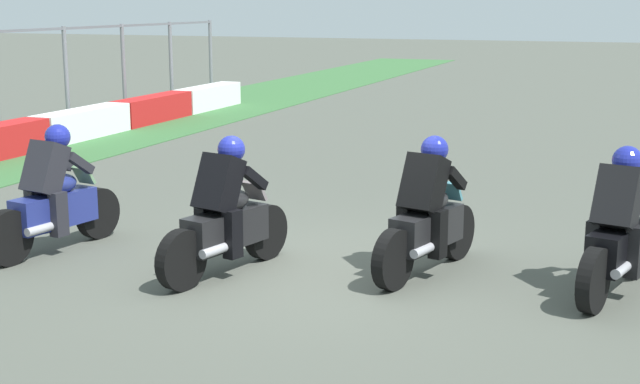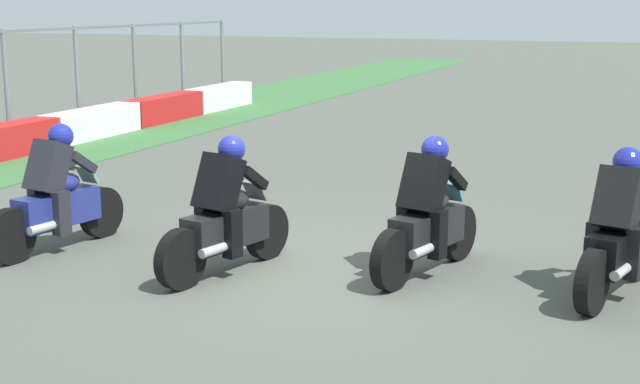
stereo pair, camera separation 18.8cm
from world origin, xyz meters
TOP-DOWN VIEW (x-y plane):
  - ground_plane at (0.00, 0.00)m, footprint 120.00×120.00m
  - rider_lane_a at (0.36, -3.12)m, footprint 2.01×0.66m
  - rider_lane_b at (0.36, -1.15)m, footprint 2.01×0.68m
  - rider_lane_c at (-0.42, 0.89)m, footprint 2.01×0.65m
  - rider_lane_d at (-0.33, 3.20)m, footprint 2.03×0.61m

SIDE VIEW (x-z plane):
  - ground_plane at x=0.00m, z-range 0.00..0.00m
  - rider_lane_a at x=0.36m, z-range -0.13..1.38m
  - rider_lane_b at x=0.36m, z-range -0.13..1.38m
  - rider_lane_c at x=-0.42m, z-range -0.13..1.38m
  - rider_lane_d at x=-0.33m, z-range -0.13..1.38m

